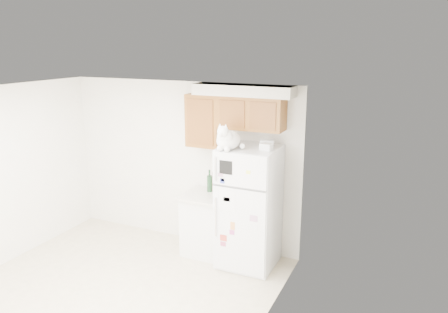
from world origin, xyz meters
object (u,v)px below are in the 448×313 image
Objects in this scene: cat at (227,139)px; bottle_amber at (213,181)px; storage_box_back at (267,144)px; base_counter at (207,223)px; refrigerator at (249,207)px; bottle_green at (210,181)px; storage_box_front at (266,147)px.

cat reaches higher than bottle_amber.
cat is at bearing -47.51° from bottle_amber.
storage_box_back is (0.42, 0.34, -0.09)m from cat.
base_counter is 0.63m from bottle_amber.
bottle_amber is at bearing 159.75° from refrigerator.
bottle_green is (-0.70, 0.19, 0.23)m from refrigerator.
storage_box_back is 0.62× the size of bottle_amber.
cat is at bearing -158.58° from storage_box_back.
storage_box_back is 0.54× the size of bottle_green.
bottle_green is at bearing 172.98° from storage_box_front.
cat is at bearing -150.90° from storage_box_front.
storage_box_back reaches higher than storage_box_front.
cat reaches higher than refrigerator.
bottle_green is (-0.01, 0.12, 0.62)m from base_counter.
base_counter is 0.63m from bottle_green.
refrigerator reaches higher than bottle_green.
base_counter is 1.75× the size of cat.
base_counter is at bearing 146.41° from cat.
storage_box_back is 1.12m from bottle_green.
bottle_green is (-0.48, 0.43, -0.75)m from cat.
storage_box_front is at bearing -18.34° from bottle_amber.
bottle_green is 1.13× the size of bottle_amber.
base_counter is at bearing 173.91° from refrigerator.
cat is 1.01m from bottle_amber.
refrigerator is at bearing -20.25° from bottle_amber.
refrigerator is 1.85× the size of base_counter.
storage_box_front is at bearing -91.13° from storage_box_back.
refrigerator is at bearing -6.09° from base_counter.
storage_box_front is 1.18m from bottle_amber.
refrigerator is at bearing -171.33° from storage_box_back.
cat is at bearing -33.59° from base_counter.
cat reaches higher than storage_box_back.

